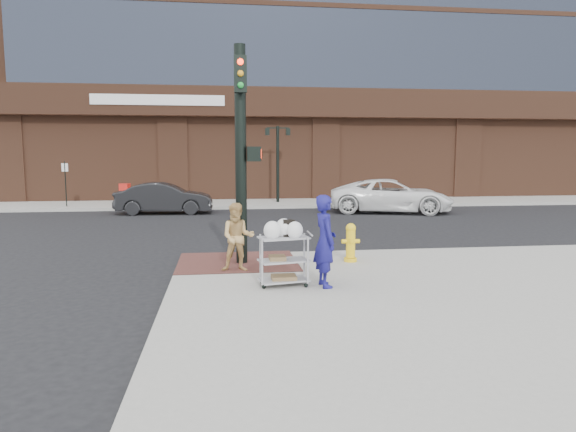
{
  "coord_description": "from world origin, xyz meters",
  "views": [
    {
      "loc": [
        -0.93,
        -11.12,
        2.7
      ],
      "look_at": [
        0.59,
        0.76,
        1.25
      ],
      "focal_mm": 32.0,
      "sensor_mm": 36.0,
      "label": 1
    }
  ],
  "objects": [
    {
      "name": "utility_cart",
      "position": [
        0.23,
        -1.42,
        0.74
      ],
      "size": [
        1.02,
        0.7,
        1.3
      ],
      "color": "#9B9BA0",
      "rests_on": "sidewalk_near"
    },
    {
      "name": "pedestrian_tan",
      "position": [
        -0.62,
        -0.05,
        0.9
      ],
      "size": [
        0.76,
        0.6,
        1.5
      ],
      "primitive_type": "imported",
      "rotation": [
        0.0,
        0.0,
        -0.05
      ],
      "color": "tan",
      "rests_on": "sidewalk_near"
    },
    {
      "name": "sidewalk_far",
      "position": [
        12.5,
        32.0,
        0.07
      ],
      "size": [
        65.0,
        36.0,
        0.15
      ],
      "primitive_type": "cube",
      "color": "gray",
      "rests_on": "ground"
    },
    {
      "name": "newsbox_red",
      "position": [
        -5.81,
        15.51,
        0.69
      ],
      "size": [
        0.53,
        0.5,
        1.07
      ],
      "primitive_type": "cube",
      "rotation": [
        0.0,
        0.0,
        -0.23
      ],
      "color": "red",
      "rests_on": "sidewalk_far"
    },
    {
      "name": "sedan_dark",
      "position": [
        -3.55,
        12.56,
        0.71
      ],
      "size": [
        4.33,
        1.59,
        1.42
      ],
      "primitive_type": "imported",
      "rotation": [
        0.0,
        0.0,
        1.55
      ],
      "color": "black",
      "rests_on": "ground"
    },
    {
      "name": "bank_building",
      "position": [
        5.0,
        31.0,
        14.15
      ],
      "size": [
        42.0,
        26.0,
        28.0
      ],
      "primitive_type": "cube",
      "color": "brown",
      "rests_on": "sidewalk_far"
    },
    {
      "name": "fire_hydrant",
      "position": [
        2.08,
        0.62,
        0.62
      ],
      "size": [
        0.43,
        0.3,
        0.92
      ],
      "color": "yellow",
      "rests_on": "sidewalk_near"
    },
    {
      "name": "woman_blue",
      "position": [
        1.01,
        -1.57,
        1.04
      ],
      "size": [
        0.5,
        0.7,
        1.78
      ],
      "primitive_type": "imported",
      "rotation": [
        0.0,
        0.0,
        1.69
      ],
      "color": "navy",
      "rests_on": "sidewalk_near"
    },
    {
      "name": "minivan_white",
      "position": [
        6.83,
        11.73,
        0.77
      ],
      "size": [
        6.06,
        3.98,
        1.55
      ],
      "primitive_type": "imported",
      "rotation": [
        0.0,
        0.0,
        1.3
      ],
      "color": "white",
      "rests_on": "ground"
    },
    {
      "name": "ground",
      "position": [
        0.0,
        0.0,
        0.0
      ],
      "size": [
        220.0,
        220.0,
        0.0
      ],
      "primitive_type": "plane",
      "color": "black",
      "rests_on": "ground"
    },
    {
      "name": "lamp_post",
      "position": [
        2.0,
        16.0,
        2.62
      ],
      "size": [
        1.32,
        0.22,
        4.0
      ],
      "color": "black",
      "rests_on": "sidewalk_far"
    },
    {
      "name": "newsbox_yellow",
      "position": [
        -4.82,
        15.46,
        0.64
      ],
      "size": [
        0.51,
        0.49,
        0.99
      ],
      "primitive_type": "cube",
      "rotation": [
        0.0,
        0.0,
        -0.32
      ],
      "color": "gold",
      "rests_on": "sidewalk_far"
    },
    {
      "name": "brick_curb_ramp",
      "position": [
        -0.6,
        0.9,
        0.16
      ],
      "size": [
        2.8,
        2.4,
        0.01
      ],
      "primitive_type": "cube",
      "color": "#552D27",
      "rests_on": "sidewalk_near"
    },
    {
      "name": "parking_sign",
      "position": [
        -8.5,
        15.0,
        1.25
      ],
      "size": [
        0.05,
        0.05,
        2.2
      ],
      "primitive_type": "cylinder",
      "color": "black",
      "rests_on": "sidewalk_far"
    },
    {
      "name": "traffic_signal_pole",
      "position": [
        -0.48,
        0.77,
        2.83
      ],
      "size": [
        0.61,
        0.51,
        5.0
      ],
      "color": "black",
      "rests_on": "sidewalk_near"
    }
  ]
}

